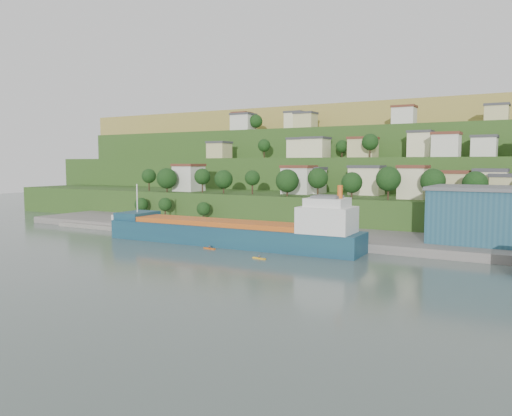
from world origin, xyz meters
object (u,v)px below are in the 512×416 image
Objects in this scene: kayak_orange at (209,248)px; warehouse at (503,215)px; cargo_ship_near at (236,234)px; caravan at (119,219)px.

warehouse is at bearing 31.62° from kayak_orange.
kayak_orange is (-2.76, -7.32, -2.51)m from cargo_ship_near.
cargo_ship_near reaches higher than warehouse.
warehouse is at bearing 19.49° from cargo_ship_near.
warehouse is 9.47× the size of kayak_orange.
warehouse reaches higher than caravan.
caravan is at bearing -173.41° from warehouse.
kayak_orange is (-59.79, -29.07, -8.19)m from warehouse.
caravan reaches higher than kayak_orange.
cargo_ship_near is 2.14× the size of warehouse.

